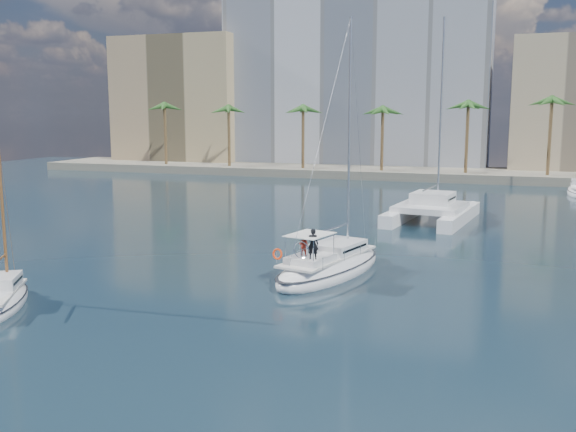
% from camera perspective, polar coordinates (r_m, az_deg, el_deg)
% --- Properties ---
extents(ground, '(160.00, 160.00, 0.00)m').
position_cam_1_polar(ground, '(36.57, -0.66, -5.57)').
color(ground, black).
rests_on(ground, ground).
extents(quay, '(120.00, 14.00, 1.20)m').
position_cam_1_polar(quay, '(95.48, 11.65, 3.76)').
color(quay, gray).
rests_on(quay, ground).
extents(building_modern, '(42.00, 16.00, 28.00)m').
position_cam_1_polar(building_modern, '(109.08, 6.31, 11.59)').
color(building_modern, silver).
rests_on(building_modern, ground).
extents(building_tan_left, '(22.00, 14.00, 22.00)m').
position_cam_1_polar(building_tan_left, '(115.63, -9.07, 9.90)').
color(building_tan_left, tan).
rests_on(building_tan_left, ground).
extents(palm_left, '(3.60, 3.60, 12.30)m').
position_cam_1_polar(palm_left, '(101.29, -8.20, 9.64)').
color(palm_left, brown).
rests_on(palm_left, ground).
extents(palm_centre, '(3.60, 3.60, 12.30)m').
position_cam_1_polar(palm_centre, '(91.12, 11.52, 9.61)').
color(palm_centre, brown).
rests_on(palm_centre, ground).
extents(main_sloop, '(5.76, 10.93, 15.50)m').
position_cam_1_polar(main_sloop, '(37.37, 3.74, -4.48)').
color(main_sloop, white).
rests_on(main_sloop, ground).
extents(small_sloop, '(4.84, 6.62, 9.26)m').
position_cam_1_polar(small_sloop, '(34.12, -24.11, -6.82)').
color(small_sloop, white).
rests_on(small_sloop, ground).
extents(catamaran, '(7.46, 12.60, 17.41)m').
position_cam_1_polar(catamaran, '(56.87, 12.69, 0.70)').
color(catamaran, white).
rests_on(catamaran, ground).
extents(seagull, '(0.94, 0.41, 0.17)m').
position_cam_1_polar(seagull, '(36.52, 0.19, -4.47)').
color(seagull, silver).
rests_on(seagull, ground).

